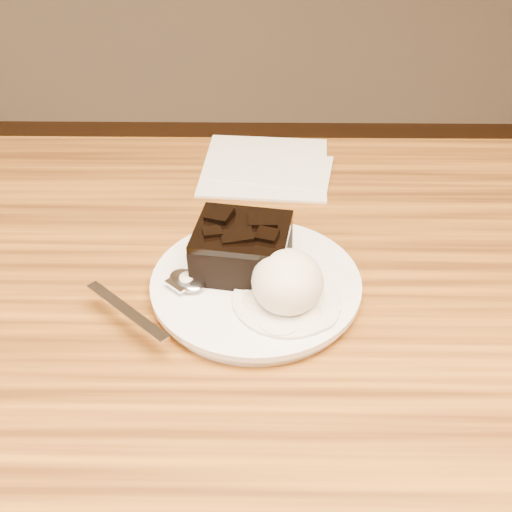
{
  "coord_description": "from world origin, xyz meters",
  "views": [
    {
      "loc": [
        0.02,
        -0.42,
        1.17
      ],
      "look_at": [
        0.01,
        0.07,
        0.79
      ],
      "focal_mm": 43.58,
      "sensor_mm": 36.0,
      "label": 1
    }
  ],
  "objects_px": {
    "plate": "(256,286)",
    "ice_cream_scoop": "(287,282)",
    "napkin": "(265,166)",
    "brownie": "(242,250)",
    "spoon": "(187,282)"
  },
  "relations": [
    {
      "from": "plate",
      "to": "ice_cream_scoop",
      "type": "height_order",
      "value": "ice_cream_scoop"
    },
    {
      "from": "napkin",
      "to": "plate",
      "type": "bearing_deg",
      "value": -92.1
    },
    {
      "from": "brownie",
      "to": "ice_cream_scoop",
      "type": "xyz_separation_m",
      "value": [
        0.04,
        -0.05,
        0.0
      ]
    },
    {
      "from": "brownie",
      "to": "napkin",
      "type": "bearing_deg",
      "value": 84.35
    },
    {
      "from": "brownie",
      "to": "napkin",
      "type": "xyz_separation_m",
      "value": [
        0.02,
        0.23,
        -0.04
      ]
    },
    {
      "from": "ice_cream_scoop",
      "to": "napkin",
      "type": "distance_m",
      "value": 0.29
    },
    {
      "from": "brownie",
      "to": "ice_cream_scoop",
      "type": "relative_size",
      "value": 1.27
    },
    {
      "from": "plate",
      "to": "napkin",
      "type": "relative_size",
      "value": 1.28
    },
    {
      "from": "plate",
      "to": "ice_cream_scoop",
      "type": "distance_m",
      "value": 0.05
    },
    {
      "from": "plate",
      "to": "ice_cream_scoop",
      "type": "xyz_separation_m",
      "value": [
        0.03,
        -0.03,
        0.03
      ]
    },
    {
      "from": "plate",
      "to": "brownie",
      "type": "xyz_separation_m",
      "value": [
        -0.01,
        0.02,
        0.03
      ]
    },
    {
      "from": "ice_cream_scoop",
      "to": "spoon",
      "type": "height_order",
      "value": "ice_cream_scoop"
    },
    {
      "from": "plate",
      "to": "napkin",
      "type": "distance_m",
      "value": 0.26
    },
    {
      "from": "brownie",
      "to": "ice_cream_scoop",
      "type": "height_order",
      "value": "ice_cream_scoop"
    },
    {
      "from": "ice_cream_scoop",
      "to": "plate",
      "type": "bearing_deg",
      "value": 133.7
    }
  ]
}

